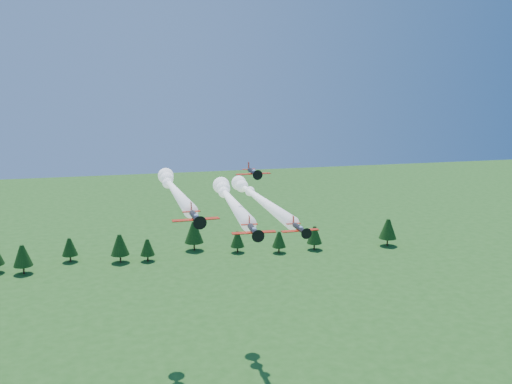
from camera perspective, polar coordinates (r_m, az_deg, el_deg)
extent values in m
cylinder|color=black|center=(89.60, -0.27, -3.82)|extent=(1.14, 5.12, 0.94)
cone|color=black|center=(86.80, 0.12, -4.32)|extent=(0.97, 0.88, 0.94)
cone|color=black|center=(86.26, 0.20, -4.42)|extent=(0.43, 0.44, 0.41)
cylinder|color=black|center=(86.11, 0.22, -4.45)|extent=(1.98, 0.12, 1.98)
cube|color=red|center=(89.32, -0.22, -4.06)|extent=(7.02, 1.55, 0.11)
cube|color=red|center=(92.76, -0.67, -3.26)|extent=(2.76, 0.91, 0.07)
cube|color=red|center=(92.66, -0.69, -2.79)|extent=(0.12, 0.90, 1.37)
ellipsoid|color=#8DAEDA|center=(88.70, -0.16, -3.72)|extent=(0.72, 1.16, 0.59)
sphere|color=white|center=(118.88, -3.16, -0.03)|extent=(2.30, 2.30, 2.30)
sphere|color=white|center=(122.55, -3.42, 0.32)|extent=(3.00, 3.00, 3.00)
sphere|color=white|center=(126.24, -3.67, 0.64)|extent=(3.70, 3.70, 3.70)
cylinder|color=black|center=(96.98, -6.09, -2.49)|extent=(1.32, 5.89, 1.08)
cone|color=black|center=(93.72, -5.72, -2.97)|extent=(1.12, 1.02, 1.08)
cone|color=black|center=(93.10, -5.65, -3.07)|extent=(0.50, 0.51, 0.48)
cylinder|color=black|center=(92.92, -5.63, -3.09)|extent=(2.28, 0.14, 2.28)
cube|color=red|center=(96.65, -6.04, -2.75)|extent=(8.07, 1.79, 0.13)
cube|color=red|center=(100.65, -6.48, -1.95)|extent=(3.18, 1.05, 0.08)
cube|color=red|center=(100.56, -6.50, -1.45)|extent=(0.14, 1.03, 1.57)
ellipsoid|color=#8DAEDA|center=(95.94, -5.99, -2.37)|extent=(0.83, 1.33, 0.68)
sphere|color=white|center=(128.84, -8.70, 0.91)|extent=(2.30, 2.30, 2.30)
sphere|color=white|center=(132.79, -8.93, 1.21)|extent=(3.00, 3.00, 3.00)
sphere|color=white|center=(136.75, -9.15, 1.50)|extent=(3.70, 3.70, 3.70)
cylinder|color=black|center=(101.34, 4.36, -3.64)|extent=(1.05, 4.99, 0.92)
cone|color=black|center=(98.72, 4.93, -4.06)|extent=(0.94, 0.85, 0.92)
cone|color=black|center=(98.22, 5.04, -4.14)|extent=(0.42, 0.42, 0.40)
cylinder|color=black|center=(98.08, 5.07, -4.17)|extent=(1.93, 0.09, 1.93)
cube|color=red|center=(101.08, 4.43, -3.86)|extent=(6.83, 1.42, 0.11)
cube|color=red|center=(104.30, 3.75, -3.17)|extent=(2.69, 0.85, 0.06)
cube|color=red|center=(104.20, 3.74, -2.77)|extent=(0.11, 0.88, 1.33)
ellipsoid|color=#8DAEDA|center=(100.49, 4.52, -3.56)|extent=(0.69, 1.12, 0.57)
sphere|color=white|center=(134.66, -0.77, 0.16)|extent=(2.30, 2.30, 2.30)
sphere|color=white|center=(138.97, -1.25, 0.51)|extent=(3.00, 3.00, 3.00)
sphere|color=white|center=(143.30, -1.69, 0.84)|extent=(3.70, 3.70, 3.70)
cylinder|color=black|center=(103.14, -0.32, 2.01)|extent=(0.94, 4.65, 0.86)
cone|color=black|center=(100.56, 0.07, 1.77)|extent=(0.87, 0.79, 0.86)
cone|color=black|center=(100.07, 0.15, 1.72)|extent=(0.38, 0.39, 0.38)
cylinder|color=black|center=(99.93, 0.17, 1.71)|extent=(1.80, 0.07, 1.80)
cube|color=red|center=(102.86, -0.27, 1.83)|extent=(6.37, 1.28, 0.10)
cube|color=red|center=(106.05, -0.73, 2.30)|extent=(2.50, 0.78, 0.06)
cube|color=red|center=(106.03, -0.75, 2.67)|extent=(0.09, 0.82, 1.25)
ellipsoid|color=#8DAEDA|center=(102.35, -0.21, 2.13)|extent=(0.64, 1.04, 0.54)
cylinder|color=#382314|center=(210.61, -13.40, -6.49)|extent=(0.60, 0.60, 2.88)
cone|color=black|center=(209.12, -13.47, -5.14)|extent=(6.58, 6.58, 7.40)
cylinder|color=#382314|center=(216.48, -1.86, -5.76)|extent=(0.60, 0.60, 2.29)
cone|color=black|center=(215.31, -1.87, -4.72)|extent=(5.24, 5.24, 5.89)
cylinder|color=#382314|center=(208.85, -22.21, -7.21)|extent=(0.60, 0.60, 2.80)
cone|color=black|center=(207.38, -22.31, -5.89)|extent=(6.40, 6.40, 7.20)
cylinder|color=#382314|center=(220.93, 5.84, -5.42)|extent=(0.60, 0.60, 2.58)
cone|color=black|center=(219.65, 5.87, -4.27)|extent=(5.89, 5.89, 6.62)
cylinder|color=#382314|center=(230.55, 13.00, -4.89)|extent=(0.60, 0.60, 3.00)
cone|color=black|center=(229.13, 13.06, -3.60)|extent=(6.86, 6.86, 7.72)
cylinder|color=#382314|center=(216.16, 2.31, -5.79)|extent=(0.60, 0.60, 2.28)
cone|color=black|center=(215.00, 2.31, -4.75)|extent=(5.22, 5.22, 5.87)
cylinder|color=#382314|center=(210.10, -10.77, -6.50)|extent=(0.60, 0.60, 2.28)
cone|color=black|center=(208.90, -10.81, -5.43)|extent=(5.22, 5.22, 5.87)
cylinder|color=#382314|center=(219.99, -6.19, -5.42)|extent=(0.60, 0.60, 3.15)
cone|color=black|center=(218.43, -6.22, -4.01)|extent=(7.21, 7.21, 8.11)
cylinder|color=#382314|center=(216.26, -18.07, -6.33)|extent=(0.60, 0.60, 2.45)
cone|color=black|center=(215.01, -18.14, -5.22)|extent=(5.59, 5.59, 6.29)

